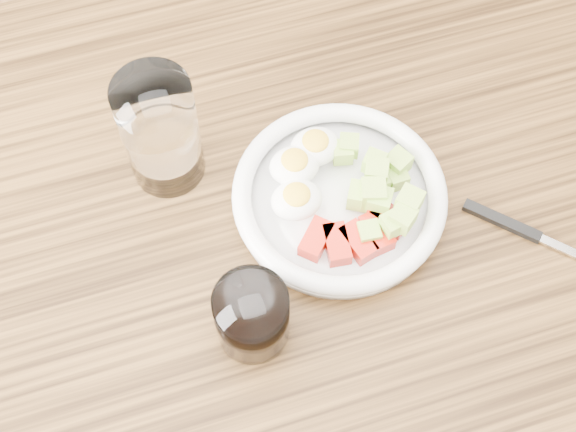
% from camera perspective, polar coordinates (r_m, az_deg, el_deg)
% --- Properties ---
extents(ground, '(4.00, 4.00, 0.00)m').
position_cam_1_polar(ground, '(1.66, 0.45, -12.80)').
color(ground, brown).
rests_on(ground, ground).
extents(dining_table, '(1.50, 0.90, 0.77)m').
position_cam_1_polar(dining_table, '(1.02, 0.71, -3.64)').
color(dining_table, brown).
rests_on(dining_table, ground).
extents(bowl, '(0.25, 0.25, 0.06)m').
position_cam_1_polar(bowl, '(0.93, 3.62, 1.51)').
color(bowl, white).
rests_on(bowl, dining_table).
extents(fork, '(0.15, 0.15, 0.01)m').
position_cam_1_polar(fork, '(0.96, 16.42, -1.02)').
color(fork, black).
rests_on(fork, dining_table).
extents(water_glass, '(0.09, 0.09, 0.16)m').
position_cam_1_polar(water_glass, '(0.91, -9.06, 5.96)').
color(water_glass, white).
rests_on(water_glass, dining_table).
extents(coffee_glass, '(0.08, 0.08, 0.09)m').
position_cam_1_polar(coffee_glass, '(0.84, -2.58, -7.14)').
color(coffee_glass, white).
rests_on(coffee_glass, dining_table).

